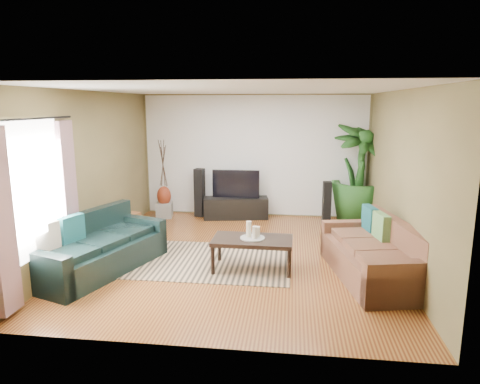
% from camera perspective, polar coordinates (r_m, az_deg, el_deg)
% --- Properties ---
extents(floor, '(5.50, 5.50, 0.00)m').
position_cam_1_polar(floor, '(7.19, -0.20, -8.54)').
color(floor, '#965D26').
rests_on(floor, ground).
extents(ceiling, '(5.50, 5.50, 0.00)m').
position_cam_1_polar(ceiling, '(6.75, -0.21, 13.49)').
color(ceiling, white).
rests_on(ceiling, ground).
extents(wall_back, '(5.00, 0.00, 5.00)m').
position_cam_1_polar(wall_back, '(9.55, 1.88, 4.83)').
color(wall_back, olive).
rests_on(wall_back, ground).
extents(wall_front, '(5.00, 0.00, 5.00)m').
position_cam_1_polar(wall_front, '(4.19, -4.96, -4.06)').
color(wall_front, olive).
rests_on(wall_front, ground).
extents(wall_left, '(0.00, 5.50, 5.50)m').
position_cam_1_polar(wall_left, '(7.57, -19.34, 2.39)').
color(wall_left, olive).
rests_on(wall_left, ground).
extents(wall_right, '(0.00, 5.50, 5.50)m').
position_cam_1_polar(wall_right, '(6.99, 20.59, 1.57)').
color(wall_right, olive).
rests_on(wall_right, ground).
extents(backwall_panel, '(4.90, 0.00, 4.90)m').
position_cam_1_polar(backwall_panel, '(9.54, 1.88, 4.82)').
color(backwall_panel, white).
rests_on(backwall_panel, ground).
extents(window_pane, '(0.00, 1.80, 1.80)m').
position_cam_1_polar(window_pane, '(6.18, -25.70, 0.41)').
color(window_pane, white).
rests_on(window_pane, ground).
extents(curtain_near, '(0.08, 0.35, 2.20)m').
position_cam_1_polar(curtain_near, '(5.61, -29.14, -3.60)').
color(curtain_near, gray).
rests_on(curtain_near, ground).
extents(curtain_far, '(0.08, 0.35, 2.20)m').
position_cam_1_polar(curtain_far, '(6.84, -21.82, -0.44)').
color(curtain_far, gray).
rests_on(curtain_far, ground).
extents(curtain_rod, '(0.03, 1.90, 0.03)m').
position_cam_1_polar(curtain_rod, '(6.06, -26.05, 8.76)').
color(curtain_rod, black).
rests_on(curtain_rod, ground).
extents(sofa_left, '(1.58, 2.34, 0.85)m').
position_cam_1_polar(sofa_left, '(6.80, -18.33, -6.57)').
color(sofa_left, black).
rests_on(sofa_left, floor).
extents(sofa_right, '(1.31, 2.18, 0.85)m').
position_cam_1_polar(sofa_right, '(6.49, 17.10, -7.37)').
color(sofa_right, brown).
rests_on(sofa_right, floor).
extents(area_rug, '(2.53, 1.79, 0.01)m').
position_cam_1_polar(area_rug, '(6.99, -3.80, -9.13)').
color(area_rug, tan).
rests_on(area_rug, floor).
extents(coffee_table, '(1.21, 0.68, 0.49)m').
position_cam_1_polar(coffee_table, '(6.57, 1.66, -8.25)').
color(coffee_table, black).
rests_on(coffee_table, floor).
extents(candle_tray, '(0.37, 0.37, 0.02)m').
position_cam_1_polar(candle_tray, '(6.49, 1.67, -6.14)').
color(candle_tray, gray).
rests_on(candle_tray, coffee_table).
extents(candle_tall, '(0.08, 0.08, 0.24)m').
position_cam_1_polar(candle_tall, '(6.49, 1.18, -4.96)').
color(candle_tall, '#F1E3CB').
rests_on(candle_tall, candle_tray).
extents(candle_mid, '(0.08, 0.08, 0.19)m').
position_cam_1_polar(candle_mid, '(6.42, 2.00, -5.40)').
color(candle_mid, beige).
rests_on(candle_mid, candle_tray).
extents(candle_short, '(0.08, 0.08, 0.15)m').
position_cam_1_polar(candle_short, '(6.52, 2.34, -5.29)').
color(candle_short, beige).
rests_on(candle_short, candle_tray).
extents(tv_stand, '(1.46, 0.64, 0.47)m').
position_cam_1_polar(tv_stand, '(9.44, -0.57, -2.14)').
color(tv_stand, black).
rests_on(tv_stand, floor).
extents(television, '(1.03, 0.06, 0.61)m').
position_cam_1_polar(television, '(9.34, -0.56, 1.10)').
color(television, black).
rests_on(television, tv_stand).
extents(speaker_left, '(0.23, 0.24, 1.08)m').
position_cam_1_polar(speaker_left, '(9.61, -5.41, -0.07)').
color(speaker_left, black).
rests_on(speaker_left, floor).
extents(speaker_right, '(0.18, 0.20, 0.91)m').
position_cam_1_polar(speaker_right, '(9.08, 11.48, -1.48)').
color(speaker_right, black).
rests_on(speaker_right, floor).
extents(potted_plant, '(1.56, 1.56, 2.11)m').
position_cam_1_polar(potted_plant, '(9.41, 15.52, 2.50)').
color(potted_plant, '#1B4617').
rests_on(potted_plant, floor).
extents(plant_pot, '(0.39, 0.39, 0.30)m').
position_cam_1_polar(plant_pot, '(9.59, 15.23, -2.84)').
color(plant_pot, black).
rests_on(plant_pot, floor).
extents(pedestal, '(0.38, 0.38, 0.34)m').
position_cam_1_polar(pedestal, '(9.67, -10.03, -2.38)').
color(pedestal, gray).
rests_on(pedestal, floor).
extents(vase, '(0.31, 0.31, 0.43)m').
position_cam_1_polar(vase, '(9.60, -10.10, -0.51)').
color(vase, maroon).
rests_on(vase, pedestal).
extents(side_table, '(0.56, 0.56, 0.47)m').
position_cam_1_polar(side_table, '(8.35, -15.09, -4.36)').
color(side_table, brown).
rests_on(side_table, floor).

